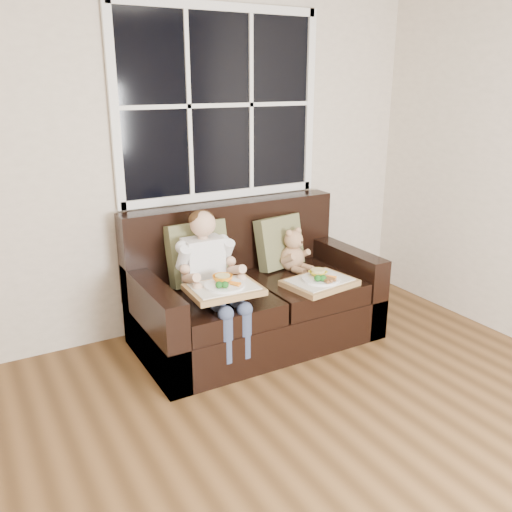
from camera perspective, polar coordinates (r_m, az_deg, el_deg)
room_walls at (r=1.71m, az=16.12°, el=9.39°), size 4.52×5.02×2.71m
window_back at (r=4.08m, az=-3.80°, el=15.55°), size 1.62×0.04×1.37m
loveseat at (r=3.97m, az=-0.43°, el=-4.43°), size 1.70×0.92×0.96m
pillow_left at (r=3.83m, az=-6.14°, el=0.31°), size 0.44×0.21×0.45m
pillow_right at (r=4.14m, az=2.49°, el=1.46°), size 0.42×0.25×0.40m
child at (r=3.58m, az=-4.89°, el=-1.28°), size 0.38×0.60×0.87m
teddy_bear at (r=4.09m, az=3.93°, el=0.33°), size 0.23×0.27×0.33m
tray_left at (r=3.43m, az=-3.40°, el=-3.34°), size 0.47×0.36×0.10m
tray_right at (r=3.82m, az=6.73°, el=-2.67°), size 0.51×0.42×0.11m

